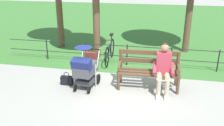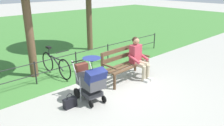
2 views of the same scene
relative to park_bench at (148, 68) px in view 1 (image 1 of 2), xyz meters
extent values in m
plane|color=#9E9B93|center=(0.78, 0.12, -0.53)|extent=(60.00, 60.00, 0.00)
cube|color=#3D7533|center=(0.78, -8.68, -0.52)|extent=(40.00, 16.00, 0.01)
cube|color=brown|center=(0.00, -0.06, -0.08)|extent=(1.60, 0.18, 0.04)
cube|color=brown|center=(-0.01, 0.12, -0.08)|extent=(1.60, 0.18, 0.04)
cube|color=brown|center=(-0.01, 0.29, -0.08)|extent=(1.60, 0.18, 0.04)
cube|color=brown|center=(0.01, -0.16, 0.14)|extent=(1.60, 0.11, 0.12)
cube|color=brown|center=(0.01, -0.16, 0.37)|extent=(1.60, 0.11, 0.12)
cylinder|color=brown|center=(-0.76, 0.28, -0.30)|extent=(0.08, 0.08, 0.45)
cylinder|color=brown|center=(-0.74, -0.20, -0.05)|extent=(0.08, 0.08, 0.95)
cube|color=brown|center=(-0.75, 0.08, 0.10)|extent=(0.08, 0.56, 0.04)
cylinder|color=brown|center=(0.73, 0.35, -0.30)|extent=(0.08, 0.08, 0.45)
cylinder|color=brown|center=(0.76, -0.13, -0.05)|extent=(0.08, 0.08, 0.95)
cube|color=brown|center=(0.74, 0.15, 0.10)|extent=(0.08, 0.56, 0.04)
cylinder|color=tan|center=(-0.48, 0.33, -0.06)|extent=(0.16, 0.41, 0.14)
cylinder|color=tan|center=(-0.28, 0.34, -0.06)|extent=(0.16, 0.41, 0.14)
cylinder|color=tan|center=(-0.49, 0.53, -0.29)|extent=(0.11, 0.11, 0.47)
cylinder|color=tan|center=(-0.29, 0.54, -0.29)|extent=(0.11, 0.11, 0.47)
cube|color=silver|center=(-0.50, 0.61, -0.49)|extent=(0.11, 0.22, 0.07)
cube|color=silver|center=(-0.30, 0.62, -0.49)|extent=(0.11, 0.22, 0.07)
cube|color=#B23847|center=(-0.37, 0.12, 0.22)|extent=(0.37, 0.24, 0.56)
cylinder|color=#B23847|center=(-0.60, 0.22, 0.12)|extent=(0.11, 0.43, 0.23)
cylinder|color=#B23847|center=(-0.16, 0.25, 0.12)|extent=(0.11, 0.43, 0.23)
sphere|color=#A37556|center=(-0.37, 0.12, 0.62)|extent=(0.20, 0.20, 0.20)
sphere|color=black|center=(-0.37, 0.09, 0.65)|extent=(0.19, 0.19, 0.19)
cylinder|color=black|center=(1.34, 0.11, -0.39)|extent=(0.05, 0.28, 0.28)
cylinder|color=black|center=(1.80, 0.07, -0.39)|extent=(0.05, 0.28, 0.28)
cylinder|color=black|center=(1.43, 0.70, -0.44)|extent=(0.04, 0.18, 0.18)
cylinder|color=black|center=(1.81, 0.67, -0.44)|extent=(0.04, 0.18, 0.18)
cube|color=#38383D|center=(1.59, 0.39, -0.31)|extent=(0.46, 0.55, 0.12)
cylinder|color=silver|center=(1.35, 0.31, -0.20)|extent=(0.03, 0.03, 0.65)
cylinder|color=silver|center=(1.81, 0.27, -0.20)|extent=(0.03, 0.03, 0.65)
cube|color=#47474C|center=(1.59, 0.41, 0.02)|extent=(0.52, 0.72, 0.28)
cube|color=navy|center=(1.61, 0.65, 0.22)|extent=(0.50, 0.34, 0.33)
cylinder|color=black|center=(1.56, -0.03, 0.42)|extent=(0.52, 0.07, 0.03)
cylinder|color=silver|center=(1.34, 0.09, 0.22)|extent=(0.05, 0.30, 0.49)
cylinder|color=silver|center=(1.79, 0.05, 0.22)|extent=(0.05, 0.30, 0.49)
cone|color=navy|center=(1.60, 0.49, 0.57)|extent=(0.48, 0.48, 0.10)
cylinder|color=black|center=(1.60, 0.49, 0.39)|extent=(0.01, 0.01, 0.30)
cube|color=brown|center=(1.56, -0.01, 0.20)|extent=(0.33, 0.19, 0.28)
cube|color=black|center=(2.17, 0.33, -0.41)|extent=(0.32, 0.14, 0.24)
torus|color=black|center=(2.17, 0.33, -0.24)|extent=(0.16, 0.02, 0.16)
cylinder|color=black|center=(-2.02, -1.44, -0.18)|extent=(0.04, 0.04, 0.70)
cylinder|color=black|center=(-0.62, -1.44, -0.18)|extent=(0.04, 0.04, 0.70)
cylinder|color=black|center=(0.78, -1.44, -0.18)|extent=(0.04, 0.04, 0.70)
cylinder|color=black|center=(2.17, -1.44, -0.18)|extent=(0.04, 0.04, 0.70)
cylinder|color=black|center=(3.57, -1.44, -0.18)|extent=(0.04, 0.04, 0.70)
cylinder|color=black|center=(0.78, -1.44, 0.12)|extent=(8.39, 0.02, 0.02)
cylinder|color=black|center=(0.78, -1.44, -0.23)|extent=(8.39, 0.02, 0.02)
cylinder|color=brown|center=(1.95, -2.07, 0.88)|extent=(0.24, 0.24, 2.81)
cylinder|color=brown|center=(-1.21, -3.29, 0.92)|extent=(0.24, 0.24, 2.88)
cylinder|color=brown|center=(3.67, -2.96, 1.03)|extent=(0.24, 0.24, 3.12)
torus|color=black|center=(1.38, -1.17, -0.20)|extent=(0.06, 0.66, 0.66)
torus|color=black|center=(1.42, -2.17, -0.20)|extent=(0.06, 0.66, 0.66)
cylinder|color=#232328|center=(1.40, -1.67, 0.05)|extent=(0.07, 0.90, 0.04)
cylinder|color=#232328|center=(1.40, -1.57, -0.10)|extent=(0.06, 0.63, 0.38)
cylinder|color=#232328|center=(1.41, -2.02, 0.15)|extent=(0.03, 0.03, 0.30)
cube|color=black|center=(1.41, -2.02, 0.32)|extent=(0.11, 0.20, 0.06)
cylinder|color=black|center=(1.38, -1.22, 0.35)|extent=(0.44, 0.04, 0.02)
camera|label=1|loc=(-0.25, 5.97, 2.43)|focal=39.03mm
camera|label=2|loc=(4.59, 4.42, 2.27)|focal=35.76mm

